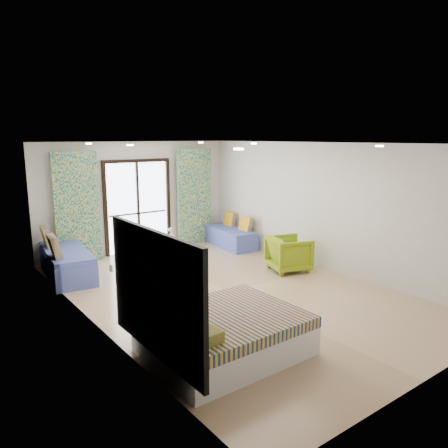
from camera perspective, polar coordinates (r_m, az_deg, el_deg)
floor at (r=8.14m, az=0.72°, el=-8.86°), size 5.00×7.50×0.01m
ceiling at (r=7.64m, az=0.77°, el=10.50°), size 5.00×7.50×0.01m
wall_back at (r=10.96m, az=-11.28°, el=3.46°), size 5.00×0.01×2.70m
wall_front at (r=5.40m, az=25.85°, el=-5.55°), size 5.00×0.01×2.70m
wall_left at (r=6.60m, az=-16.77°, el=-1.95°), size 0.01×7.50×2.70m
wall_right at (r=9.49m, az=12.83°, el=2.19°), size 0.01×7.50×2.70m
balcony_door at (r=10.95m, az=-11.20°, el=2.97°), size 1.76×0.08×2.28m
balcony_rail at (r=11.00m, az=-11.16°, el=1.38°), size 1.52×0.03×0.04m
curtain_left at (r=10.24m, az=-18.66°, el=1.97°), size 1.00×0.10×2.50m
curtain_right at (r=11.57m, az=-3.92°, el=3.55°), size 1.00×0.10×2.50m
downlight_a at (r=5.21m, az=1.94°, el=9.77°), size 0.12×0.12×0.02m
downlight_b at (r=7.29m, az=19.66°, el=9.58°), size 0.12×0.12×0.02m
downlight_c at (r=7.78m, az=-12.20°, el=10.04°), size 0.12×0.12×0.02m
downlight_d at (r=9.30m, az=3.92°, el=10.44°), size 0.12×0.12×0.02m
downlight_e at (r=9.63m, az=-17.26°, el=10.00°), size 0.12×0.12×0.02m
downlight_f at (r=10.90m, az=-3.05°, el=10.58°), size 0.12×0.12×0.02m
headboard at (r=5.11m, az=-9.08°, el=-8.97°), size 0.06×2.10×1.50m
switch_plate at (r=6.19m, az=-14.59°, el=-5.57°), size 0.02×0.10×0.10m
bed at (r=5.89m, az=-0.08°, el=-14.11°), size 1.95×1.59×0.67m
daybed_left at (r=9.48m, az=-19.94°, el=-4.67°), size 1.01×2.09×0.99m
daybed_right at (r=11.38m, az=0.84°, el=-1.62°), size 0.83×1.74×0.83m
coffee_table at (r=10.36m, az=-7.07°, el=-2.35°), size 0.78×0.78×0.74m
vase at (r=10.31m, az=-6.93°, el=-1.62°), size 0.19×0.20×0.18m
armchair at (r=9.39m, az=8.47°, el=-3.65°), size 0.94×0.97×0.81m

